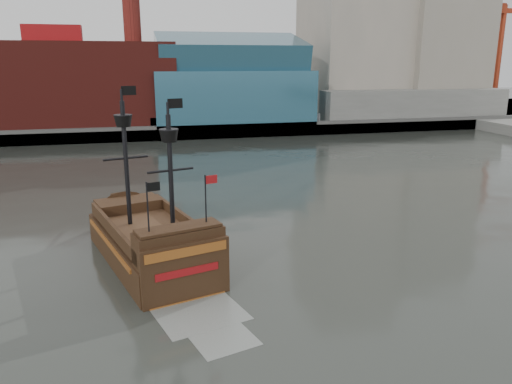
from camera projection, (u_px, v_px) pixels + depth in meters
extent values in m
plane|color=black|center=(292.00, 289.00, 31.35)|extent=(400.00, 400.00, 0.00)
cube|color=slate|center=(172.00, 117.00, 117.41)|extent=(220.00, 60.00, 2.00)
cube|color=#4C4C49|center=(185.00, 132.00, 89.66)|extent=(220.00, 1.00, 2.60)
cube|color=maroon|center=(58.00, 85.00, 91.35)|extent=(42.00, 18.00, 15.00)
cube|color=#2B5C73|center=(231.00, 96.00, 97.56)|extent=(30.00, 16.00, 10.00)
cube|color=#ADA190|center=(355.00, 8.00, 109.30)|extent=(20.00, 22.00, 46.00)
cube|color=gray|center=(437.00, 27.00, 110.76)|extent=(18.00, 18.00, 38.00)
cube|color=#ADA190|center=(364.00, 3.00, 126.81)|extent=(24.00, 20.00, 52.00)
cube|color=slate|center=(415.00, 104.00, 103.15)|extent=(40.00, 6.00, 6.00)
cube|color=#2B5C73|center=(231.00, 54.00, 95.51)|extent=(28.00, 14.94, 8.78)
cube|color=slate|center=(487.00, 103.00, 125.53)|extent=(4.00, 4.00, 3.00)
cylinder|color=#A9351C|center=(494.00, 43.00, 121.81)|extent=(1.40, 1.40, 32.00)
cube|color=slate|center=(494.00, 99.00, 137.23)|extent=(4.00, 4.00, 3.00)
cylinder|color=#A9351C|center=(499.00, 56.00, 134.28)|extent=(1.40, 1.40, 26.00)
cube|color=#A9351C|center=(495.00, 8.00, 130.51)|extent=(5.00, 2.50, 2.50)
cube|color=black|center=(151.00, 252.00, 35.45)|extent=(9.02, 14.50, 2.92)
cube|color=#46281A|center=(150.00, 231.00, 35.03)|extent=(8.12, 13.05, 0.34)
cube|color=black|center=(128.00, 206.00, 39.47)|extent=(5.32, 3.88, 1.12)
cube|color=black|center=(179.00, 246.00, 29.89)|extent=(5.62, 3.16, 2.02)
cube|color=black|center=(187.00, 280.00, 29.49)|extent=(5.38, 1.74, 4.50)
cube|color=#99521D|center=(187.00, 252.00, 28.89)|extent=(4.90, 1.44, 0.56)
cube|color=maroon|center=(187.00, 272.00, 29.21)|extent=(3.81, 1.14, 0.45)
cylinder|color=black|center=(126.00, 164.00, 34.85)|extent=(0.39, 0.39, 8.77)
cylinder|color=black|center=(171.00, 176.00, 32.73)|extent=(0.39, 0.39, 8.09)
cone|color=black|center=(123.00, 121.00, 34.08)|extent=(1.52, 1.52, 0.79)
cone|color=black|center=(169.00, 136.00, 32.04)|extent=(1.52, 1.52, 0.79)
cube|color=black|center=(129.00, 91.00, 33.80)|extent=(0.98, 0.30, 0.62)
cube|color=black|center=(175.00, 103.00, 31.76)|extent=(0.98, 0.30, 0.62)
cube|color=#969B96|center=(200.00, 314.00, 28.24)|extent=(5.68, 5.18, 0.02)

